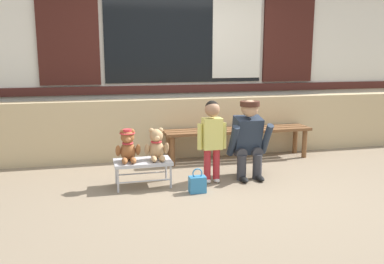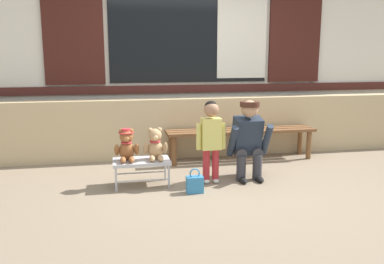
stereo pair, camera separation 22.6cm
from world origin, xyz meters
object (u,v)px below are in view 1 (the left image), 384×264
at_px(teddy_bear_plain, 157,145).
at_px(adult_crouching, 248,139).
at_px(wooden_bench_long, 238,133).
at_px(teddy_bear_with_hat, 128,146).
at_px(small_display_bench, 143,163).
at_px(child_standing, 212,133).
at_px(handbag_on_ground, 197,184).

height_order(teddy_bear_plain, adult_crouching, adult_crouching).
height_order(wooden_bench_long, teddy_bear_plain, teddy_bear_plain).
distance_m(wooden_bench_long, teddy_bear_with_hat, 1.84).
bearing_deg(wooden_bench_long, small_display_bench, -148.73).
relative_size(wooden_bench_long, adult_crouching, 2.21).
xyz_separation_m(child_standing, handbag_on_ground, (-0.25, -0.31, -0.50)).
distance_m(wooden_bench_long, small_display_bench, 1.70).
distance_m(wooden_bench_long, teddy_bear_plain, 1.57).
relative_size(teddy_bear_plain, adult_crouching, 0.38).
bearing_deg(teddy_bear_with_hat, teddy_bear_plain, -0.13).
bearing_deg(teddy_bear_with_hat, child_standing, -2.91).
bearing_deg(child_standing, adult_crouching, 9.72).
relative_size(teddy_bear_plain, handbag_on_ground, 1.34).
relative_size(teddy_bear_with_hat, adult_crouching, 0.38).
distance_m(teddy_bear_with_hat, handbag_on_ground, 0.87).
bearing_deg(teddy_bear_plain, wooden_bench_long, 34.26).
xyz_separation_m(wooden_bench_long, teddy_bear_with_hat, (-1.61, -0.88, 0.10)).
relative_size(adult_crouching, handbag_on_ground, 3.49).
bearing_deg(teddy_bear_with_hat, small_display_bench, -0.77).
bearing_deg(wooden_bench_long, handbag_on_ground, -126.32).
distance_m(wooden_bench_long, adult_crouching, 0.87).
relative_size(wooden_bench_long, child_standing, 2.19).
bearing_deg(child_standing, small_display_bench, 176.66).
distance_m(small_display_bench, adult_crouching, 1.29).
bearing_deg(handbag_on_ground, small_display_bench, 146.68).
distance_m(teddy_bear_with_hat, teddy_bear_plain, 0.32).
distance_m(small_display_bench, teddy_bear_with_hat, 0.26).
bearing_deg(child_standing, handbag_on_ground, -129.20).
xyz_separation_m(small_display_bench, child_standing, (0.80, -0.05, 0.33)).
bearing_deg(handbag_on_ground, child_standing, 50.80).
bearing_deg(small_display_bench, adult_crouching, 1.60).
distance_m(teddy_bear_with_hat, adult_crouching, 1.43).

